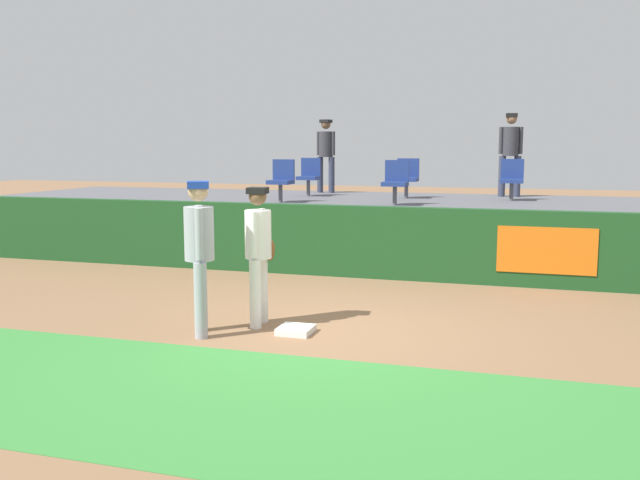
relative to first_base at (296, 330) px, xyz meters
The scene contains 14 objects.
ground_plane 0.24m from the first_base, 23.56° to the left, with size 60.00×60.00×0.00m, color #846042.
grass_foreground_strip 2.26m from the first_base, 84.49° to the right, with size 18.00×2.80×0.01m, color #388438.
first_base is the anchor object (origin of this frame).
player_fielder_home 1.14m from the first_base, 156.52° to the left, with size 0.36×0.56×1.73m.
player_runner_visitor 1.52m from the first_base, 160.36° to the right, with size 0.47×0.47×1.83m.
field_wall 3.76m from the first_base, 86.44° to the left, with size 18.00×0.26×1.22m.
bleacher_platform 6.30m from the first_base, 88.02° to the left, with size 18.00×4.80×1.13m, color #59595E.
seat_back_left 7.41m from the first_base, 106.53° to the left, with size 0.44×0.44×0.84m.
seat_front_left 5.76m from the first_base, 111.76° to the left, with size 0.44×0.44×0.84m.
seat_back_right 7.48m from the first_base, 71.90° to the left, with size 0.45×0.44×0.84m.
seat_back_center 7.12m from the first_base, 88.99° to the left, with size 0.47×0.44×0.84m.
seat_front_center 5.38m from the first_base, 87.59° to the left, with size 0.45×0.44×0.84m.
spectator_hooded 8.61m from the first_base, 104.01° to the left, with size 0.47×0.38×1.72m.
spectator_capped 8.59m from the first_base, 74.73° to the left, with size 0.50×0.36×1.80m.
Camera 1 is at (2.40, -7.68, 2.23)m, focal length 38.58 mm.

